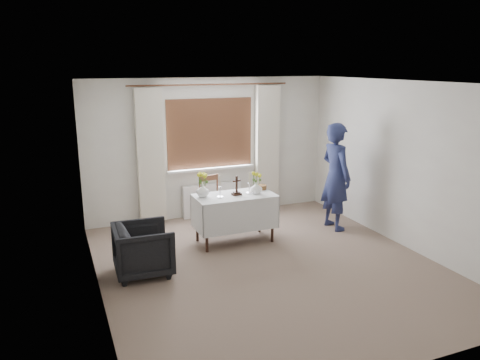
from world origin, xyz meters
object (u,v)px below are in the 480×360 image
wooden_chair (213,201)px  flower_vase_left (203,190)px  wooden_cross (237,185)px  person (336,176)px  flower_vase_right (256,188)px  altar_table (235,218)px  armchair (143,249)px

wooden_chair → flower_vase_left: flower_vase_left is taller
wooden_cross → person: bearing=-6.4°
person → flower_vase_left: bearing=83.1°
flower_vase_left → flower_vase_right: (0.83, -0.14, -0.01)m
person → flower_vase_left: (-2.29, 0.13, -0.04)m
person → altar_table: bearing=85.1°
wooden_chair → flower_vase_right: (0.40, -0.93, 0.43)m
altar_table → wooden_cross: wooden_cross is taller
flower_vase_left → flower_vase_right: 0.85m
armchair → flower_vase_right: 2.05m
wooden_chair → person: bearing=-35.4°
wooden_cross → flower_vase_left: size_ratio=1.48×
flower_vase_right → altar_table: bearing=172.4°
wooden_chair → flower_vase_left: 1.00m
wooden_chair → armchair: 2.12m
wooden_chair → altar_table: bearing=-95.7°
altar_table → wooden_chair: bearing=93.1°
flower_vase_left → flower_vase_right: size_ratio=1.10×
armchair → person: bearing=-78.2°
wooden_chair → wooden_cross: size_ratio=2.85×
wooden_chair → person: 2.12m
flower_vase_left → flower_vase_right: flower_vase_left is taller
wooden_chair → person: person is taller
armchair → wooden_chair: bearing=-42.9°
altar_table → flower_vase_right: flower_vase_right is taller
armchair → wooden_cross: bearing=-66.6°
wooden_chair → armchair: (-1.50, -1.50, -0.09)m
person → wooden_cross: 1.77m
wooden_cross → flower_vase_right: wooden_cross is taller
person → wooden_cross: size_ratio=5.98×
wooden_cross → flower_vase_right: 0.33m
altar_table → flower_vase_left: bearing=169.5°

